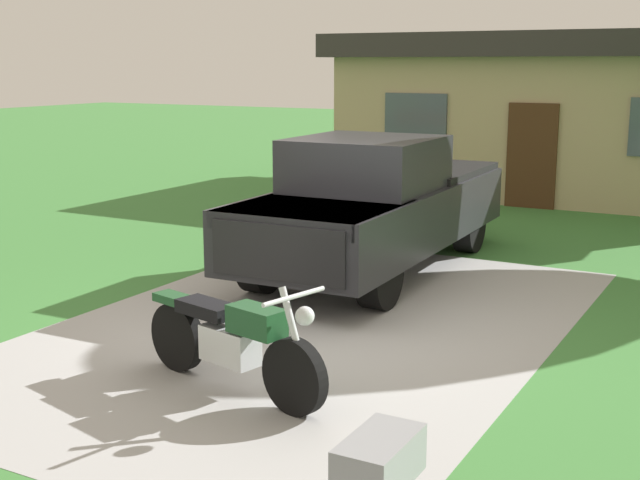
{
  "coord_description": "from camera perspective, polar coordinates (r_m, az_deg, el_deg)",
  "views": [
    {
      "loc": [
        4.44,
        -7.9,
        2.88
      ],
      "look_at": [
        -0.11,
        0.39,
        0.9
      ],
      "focal_mm": 47.57,
      "sensor_mm": 36.0,
      "label": 1
    }
  ],
  "objects": [
    {
      "name": "ground_plane",
      "position": [
        9.51,
        -0.55,
        -5.8
      ],
      "size": [
        80.0,
        80.0,
        0.0
      ],
      "primitive_type": "plane",
      "color": "#3E7D38"
    },
    {
      "name": "motorcycle",
      "position": [
        7.59,
        -5.88,
        -6.74
      ],
      "size": [
        2.18,
        0.86,
        1.09
      ],
      "color": "black",
      "rests_on": "ground"
    },
    {
      "name": "neighbor_house",
      "position": [
        19.95,
        16.04,
        8.25
      ],
      "size": [
        9.6,
        5.6,
        3.5
      ],
      "color": "tan",
      "rests_on": "ground"
    },
    {
      "name": "pickup_truck",
      "position": [
        11.96,
        3.95,
        2.53
      ],
      "size": [
        2.15,
        5.68,
        1.9
      ],
      "color": "black",
      "rests_on": "ground"
    },
    {
      "name": "driveway_pad",
      "position": [
        9.51,
        -0.55,
        -5.78
      ],
      "size": [
        5.15,
        8.09,
        0.01
      ],
      "primitive_type": "cube",
      "color": "#A7A7A7",
      "rests_on": "ground"
    }
  ]
}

